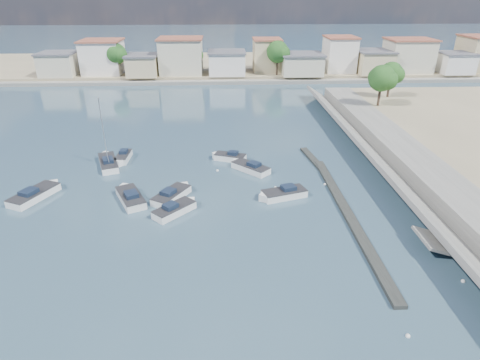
# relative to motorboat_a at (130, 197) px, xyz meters

# --- Properties ---
(ground) EXTENTS (400.00, 400.00, 0.00)m
(ground) POSITION_rel_motorboat_a_xyz_m (15.21, 25.87, -0.38)
(ground) COLOR #293F52
(ground) RESTS_ON ground
(seawall_walkway) EXTENTS (5.00, 90.00, 1.80)m
(seawall_walkway) POSITION_rel_motorboat_a_xyz_m (33.71, -1.13, 0.52)
(seawall_walkway) COLOR slate
(seawall_walkway) RESTS_ON ground
(breakwater) EXTENTS (2.00, 31.02, 0.35)m
(breakwater) POSITION_rel_motorboat_a_xyz_m (22.11, -1.45, -0.21)
(breakwater) COLOR black
(breakwater) RESTS_ON ground
(far_shore_land) EXTENTS (160.00, 40.00, 1.40)m
(far_shore_land) POSITION_rel_motorboat_a_xyz_m (15.21, 77.87, 0.32)
(far_shore_land) COLOR gray
(far_shore_land) RESTS_ON ground
(far_shore_quay) EXTENTS (160.00, 2.50, 0.80)m
(far_shore_quay) POSITION_rel_motorboat_a_xyz_m (15.21, 56.87, 0.02)
(far_shore_quay) COLOR slate
(far_shore_quay) RESTS_ON ground
(far_town) EXTENTS (113.01, 12.80, 8.35)m
(far_town) POSITION_rel_motorboat_a_xyz_m (25.92, 62.79, 4.56)
(far_town) COLOR beige
(far_town) RESTS_ON far_shore_land
(shore_trees) EXTENTS (74.56, 38.32, 7.92)m
(shore_trees) POSITION_rel_motorboat_a_xyz_m (23.55, 53.98, 5.84)
(shore_trees) COLOR #38281E
(shore_trees) RESTS_ON ground
(motorboat_a) EXTENTS (4.09, 5.63, 1.48)m
(motorboat_a) POSITION_rel_motorboat_a_xyz_m (0.00, 0.00, 0.00)
(motorboat_a) COLOR white
(motorboat_a) RESTS_ON ground
(motorboat_b) EXTENTS (4.09, 5.11, 1.48)m
(motorboat_b) POSITION_rel_motorboat_a_xyz_m (4.50, 0.31, -0.00)
(motorboat_b) COLOR white
(motorboat_b) RESTS_ON ground
(motorboat_c) EXTENTS (4.82, 4.80, 1.48)m
(motorboat_c) POSITION_rel_motorboat_a_xyz_m (13.14, 7.14, 0.00)
(motorboat_c) COLOR white
(motorboat_c) RESTS_ON ground
(motorboat_d) EXTENTS (5.38, 3.29, 1.48)m
(motorboat_d) POSITION_rel_motorboat_a_xyz_m (16.19, -0.12, -0.00)
(motorboat_d) COLOR white
(motorboat_d) RESTS_ON ground
(motorboat_e) EXTENTS (4.27, 6.06, 1.48)m
(motorboat_e) POSITION_rel_motorboat_a_xyz_m (-10.19, 1.11, -0.00)
(motorboat_e) COLOR white
(motorboat_e) RESTS_ON ground
(motorboat_f) EXTENTS (4.54, 2.94, 1.48)m
(motorboat_f) POSITION_rel_motorboat_a_xyz_m (10.65, 10.58, -0.00)
(motorboat_f) COLOR white
(motorboat_f) RESTS_ON ground
(motorboat_g) EXTENTS (1.61, 4.39, 1.48)m
(motorboat_g) POSITION_rel_motorboat_a_xyz_m (-3.11, 10.96, 0.00)
(motorboat_g) COLOR white
(motorboat_g) RESTS_ON ground
(motorboat_h) EXTENTS (4.34, 4.40, 1.48)m
(motorboat_h) POSITION_rel_motorboat_a_xyz_m (5.15, -2.87, -0.00)
(motorboat_h) COLOR white
(motorboat_h) RESTS_ON ground
(sailboat) EXTENTS (3.83, 6.38, 9.00)m
(sailboat) POSITION_rel_motorboat_a_xyz_m (-4.68, 9.52, 0.04)
(sailboat) COLOR white
(sailboat) RESTS_ON ground
(mooring_buoys) EXTENTS (19.32, 30.01, 0.32)m
(mooring_buoys) POSITION_rel_motorboat_a_xyz_m (19.71, -1.96, -0.33)
(mooring_buoys) COLOR white
(mooring_buoys) RESTS_ON ground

